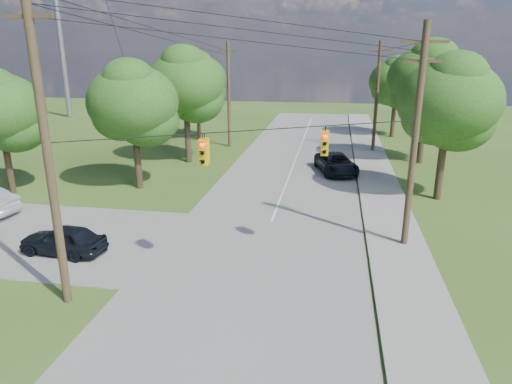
% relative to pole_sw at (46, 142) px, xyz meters
% --- Properties ---
extents(ground, '(140.00, 140.00, 0.00)m').
position_rel_pole_sw_xyz_m(ground, '(4.60, -0.40, -6.23)').
color(ground, '#324D19').
rests_on(ground, ground).
extents(main_road, '(10.00, 100.00, 0.03)m').
position_rel_pole_sw_xyz_m(main_road, '(6.60, 4.60, -6.21)').
color(main_road, gray).
rests_on(main_road, ground).
extents(sidewalk_east, '(2.60, 100.00, 0.12)m').
position_rel_pole_sw_xyz_m(sidewalk_east, '(13.30, 4.60, -6.17)').
color(sidewalk_east, gray).
rests_on(sidewalk_east, ground).
extents(pole_sw, '(2.00, 0.32, 12.00)m').
position_rel_pole_sw_xyz_m(pole_sw, '(0.00, 0.00, 0.00)').
color(pole_sw, brown).
rests_on(pole_sw, ground).
extents(pole_ne, '(2.00, 0.32, 10.50)m').
position_rel_pole_sw_xyz_m(pole_ne, '(13.50, 7.60, -0.76)').
color(pole_ne, brown).
rests_on(pole_ne, ground).
extents(pole_north_e, '(2.00, 0.32, 10.00)m').
position_rel_pole_sw_xyz_m(pole_north_e, '(13.50, 29.60, -1.10)').
color(pole_north_e, brown).
rests_on(pole_north_e, ground).
extents(pole_north_w, '(2.00, 0.32, 10.00)m').
position_rel_pole_sw_xyz_m(pole_north_w, '(-0.40, 29.60, -1.10)').
color(pole_north_w, brown).
rests_on(pole_north_w, ground).
extents(power_lines, '(13.93, 29.62, 4.93)m').
position_rel_pole_sw_xyz_m(power_lines, '(6.10, 11.14, 2.93)').
color(power_lines, black).
rests_on(power_lines, ground).
extents(traffic_signals, '(4.91, 3.27, 1.05)m').
position_rel_pole_sw_xyz_m(traffic_signals, '(7.15, 4.03, -0.73)').
color(traffic_signals, yellow).
rests_on(traffic_signals, ground).
extents(tree_w_near, '(6.00, 6.00, 8.40)m').
position_rel_pole_sw_xyz_m(tree_w_near, '(-3.40, 14.60, -0.30)').
color(tree_w_near, '#473523').
rests_on(tree_w_near, ground).
extents(tree_w_mid, '(6.40, 6.40, 9.22)m').
position_rel_pole_sw_xyz_m(tree_w_mid, '(-2.40, 22.60, 0.35)').
color(tree_w_mid, '#473523').
rests_on(tree_w_mid, ground).
extents(tree_w_far, '(6.00, 6.00, 8.73)m').
position_rel_pole_sw_xyz_m(tree_w_far, '(-4.40, 32.60, 0.02)').
color(tree_w_far, '#473523').
rests_on(tree_w_far, ground).
extents(tree_e_near, '(6.20, 6.20, 8.81)m').
position_rel_pole_sw_xyz_m(tree_e_near, '(16.60, 15.60, 0.02)').
color(tree_e_near, '#473523').
rests_on(tree_e_near, ground).
extents(tree_e_mid, '(6.60, 6.60, 9.64)m').
position_rel_pole_sw_xyz_m(tree_e_mid, '(17.10, 25.60, 0.68)').
color(tree_e_mid, '#473523').
rests_on(tree_e_mid, ground).
extents(tree_e_far, '(5.80, 5.80, 8.32)m').
position_rel_pole_sw_xyz_m(tree_e_far, '(16.10, 37.60, -0.31)').
color(tree_e_far, '#473523').
rests_on(tree_e_far, ground).
extents(car_cross_dark, '(4.21, 2.00, 1.39)m').
position_rel_pole_sw_xyz_m(car_cross_dark, '(-2.51, 3.86, -5.50)').
color(car_cross_dark, black).
rests_on(car_cross_dark, cross_road).
extents(car_main_north, '(3.86, 5.88, 1.50)m').
position_rel_pole_sw_xyz_m(car_main_north, '(10.10, 21.00, -5.45)').
color(car_main_north, black).
rests_on(car_main_north, main_road).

